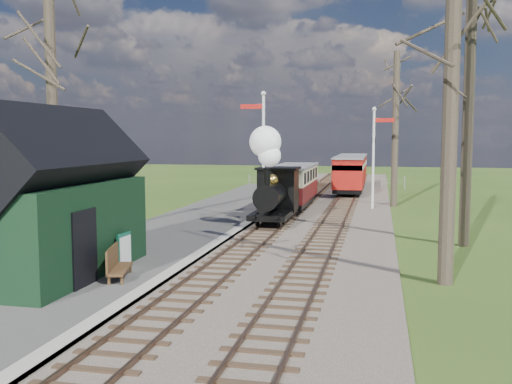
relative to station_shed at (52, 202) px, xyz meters
The scene contains 19 objects.
ground 6.29m from the station_shed, 42.94° to the right, with size 140.00×140.00×0.00m, color #314D18.
distant_hills 63.40m from the station_shed, 84.61° to the left, with size 114.40×48.00×22.02m.
ballast_bed 18.98m from the station_shed, 72.73° to the left, with size 8.00×60.00×0.10m, color brown.
track_near 18.63m from the station_shed, 76.57° to the left, with size 1.60×60.00×0.15m.
track_far 19.40m from the station_shed, 69.04° to the left, with size 1.60×60.00×0.15m.
platform 10.26m from the station_shed, 85.44° to the left, with size 5.00×44.00×0.20m, color #474442.
coping_strip 10.69m from the station_shed, 72.79° to the left, with size 0.40×44.00×0.21m, color #B2AD9E.
station_shed is the anchor object (origin of this frame).
semaphore_near 12.58m from the station_shed, 73.62° to the left, with size 1.22×0.24×6.22m.
semaphore_far 20.01m from the station_shed, 64.28° to the left, with size 1.22×0.24×5.72m.
bare_trees 8.81m from the station_shed, 47.30° to the left, with size 15.51×22.39×12.00m.
fence_line 32.38m from the station_shed, 81.83° to the left, with size 12.60×0.08×1.00m.
locomotive 11.66m from the station_shed, 68.43° to the left, with size 1.74×4.06×4.35m.
coach 17.46m from the station_shed, 75.74° to the left, with size 2.03×6.96×2.14m.
red_carriage_a 26.24m from the station_shed, 74.76° to the left, with size 2.08×5.15×2.19m.
red_carriage_b 31.58m from the station_shed, 77.38° to the left, with size 2.08×5.15×2.19m.
sign_board 2.47m from the station_shed, 30.94° to the left, with size 0.13×0.74×1.08m.
bench 2.54m from the station_shed, ahead, with size 0.85×1.63×0.89m.
person 1.95m from the station_shed, ahead, with size 0.46×0.30×1.27m, color black.
Camera 1 is at (4.67, -10.29, 4.08)m, focal length 40.00 mm.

